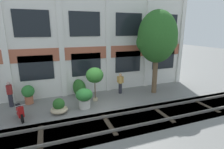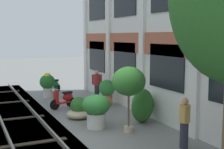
{
  "view_description": "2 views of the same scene",
  "coord_description": "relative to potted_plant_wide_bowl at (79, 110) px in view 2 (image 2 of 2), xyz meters",
  "views": [
    {
      "loc": [
        -2.69,
        -9.94,
        4.78
      ],
      "look_at": [
        1.38,
        0.95,
        1.78
      ],
      "focal_mm": 28.0,
      "sensor_mm": 36.0,
      "label": 1
    },
    {
      "loc": [
        9.73,
        -4.11,
        3.39
      ],
      "look_at": [
        -1.46,
        1.13,
        1.87
      ],
      "focal_mm": 50.0,
      "sensor_mm": 36.0,
      "label": 2
    }
  ],
  "objects": [
    {
      "name": "scooter_near_curb",
      "position": [
        -6.28,
        0.54,
        0.08
      ],
      "size": [
        0.87,
        1.18,
        0.98
      ],
      "rotation": [
        0.0,
        0.0,
        5.33
      ],
      "color": "black",
      "rests_on": "ground"
    },
    {
      "name": "resident_watching_tracks",
      "position": [
        4.67,
        1.76,
        0.48
      ],
      "size": [
        0.44,
        0.35,
        1.57
      ],
      "rotation": [
        0.0,
        0.0,
        -2.21
      ],
      "color": "#282833",
      "rests_on": "ground"
    },
    {
      "name": "rail_tracks",
      "position": [
        2.3,
        -2.29,
        -0.49
      ],
      "size": [
        25.17,
        2.8,
        0.43
      ],
      "color": "#423F3A",
      "rests_on": "ground"
    },
    {
      "name": "apartment_facade",
      "position": [
        2.3,
        2.95,
        3.92
      ],
      "size": [
        17.53,
        0.64,
        8.6
      ],
      "color": "silver",
      "rests_on": "ground"
    },
    {
      "name": "ground_plane",
      "position": [
        2.3,
        -0.01,
        -0.36
      ],
      "size": [
        80.0,
        80.0,
        0.0
      ],
      "primitive_type": "plane",
      "color": "slate"
    },
    {
      "name": "potted_plant_fluted_column",
      "position": [
        -4.87,
        -0.13,
        0.47
      ],
      "size": [
        0.84,
        0.84,
        1.39
      ],
      "color": "beige",
      "rests_on": "ground"
    },
    {
      "name": "scooter_second_parked",
      "position": [
        -2.07,
        -0.02,
        0.08
      ],
      "size": [
        0.65,
        1.34,
        0.98
      ],
      "rotation": [
        0.0,
        0.0,
        5.02
      ],
      "color": "black",
      "rests_on": "ground"
    },
    {
      "name": "topiary_hedge",
      "position": [
        1.6,
        2.12,
        0.31
      ],
      "size": [
        1.2,
        1.42,
        1.32
      ],
      "primitive_type": "ellipsoid",
      "rotation": [
        0.0,
        0.0,
        5.2
      ],
      "color": "#286023",
      "rests_on": "ground"
    },
    {
      "name": "potted_plant_tall_urn",
      "position": [
        2.47,
        1.02,
        1.43
      ],
      "size": [
        1.18,
        1.18,
        2.34
      ],
      "color": "tan",
      "rests_on": "ground"
    },
    {
      "name": "potted_plant_ribbed_drum",
      "position": [
        -1.77,
        2.08,
        0.37
      ],
      "size": [
        0.79,
        0.79,
        1.27
      ],
      "color": "#B76647",
      "rests_on": "ground"
    },
    {
      "name": "potted_plant_stone_basin",
      "position": [
        1.55,
        0.15,
        0.37
      ],
      "size": [
        1.06,
        1.06,
        1.25
      ],
      "color": "beige",
      "rests_on": "ground"
    },
    {
      "name": "resident_by_doorway",
      "position": [
        -2.8,
        1.97,
        0.53
      ],
      "size": [
        0.34,
        0.51,
        1.64
      ],
      "rotation": [
        0.0,
        0.0,
        -0.33
      ],
      "color": "#282833",
      "rests_on": "ground"
    },
    {
      "name": "potted_plant_wide_bowl",
      "position": [
        0.0,
        0.0,
        0.0
      ],
      "size": [
        1.01,
        1.01,
        0.9
      ],
      "color": "tan",
      "rests_on": "ground"
    }
  ]
}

